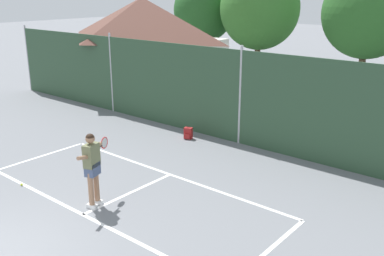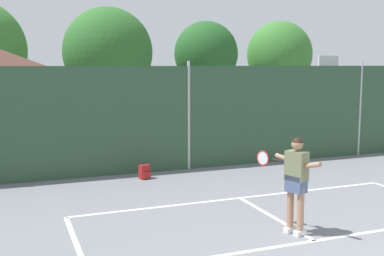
% 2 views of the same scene
% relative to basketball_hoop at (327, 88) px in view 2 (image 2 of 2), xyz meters
% --- Properties ---
extents(chainlink_fence, '(26.09, 0.09, 3.32)m').
position_rel_basketball_hoop_xyz_m(chainlink_fence, '(-6.53, -1.97, -0.72)').
color(chainlink_fence, '#2D4C33').
rests_on(chainlink_fence, ground).
extents(basketball_hoop, '(0.90, 0.67, 3.55)m').
position_rel_basketball_hoop_xyz_m(basketball_hoop, '(0.00, 0.00, 0.00)').
color(basketball_hoop, '#9E9EA3').
rests_on(basketball_hoop, ground).
extents(treeline_backdrop, '(25.42, 4.46, 6.38)m').
position_rel_basketball_hoop_xyz_m(treeline_backdrop, '(-8.04, 9.88, 1.51)').
color(treeline_backdrop, brown).
rests_on(treeline_backdrop, ground).
extents(tennis_player, '(0.62, 1.34, 1.85)m').
position_rel_basketball_hoop_xyz_m(tennis_player, '(-6.67, -8.02, -1.20)').
color(tennis_player, silver).
rests_on(tennis_player, ground).
extents(backpack_red, '(0.32, 0.31, 0.46)m').
position_rel_basketball_hoop_xyz_m(backpack_red, '(-8.16, -2.74, -2.12)').
color(backpack_red, maroon).
rests_on(backpack_red, ground).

